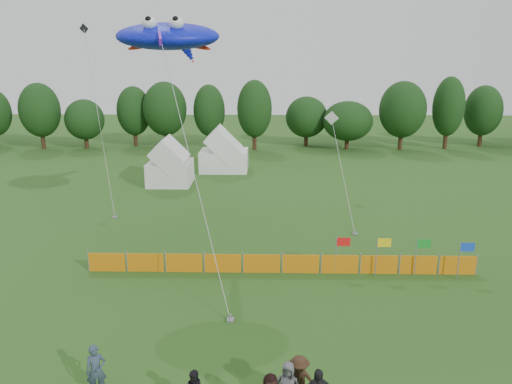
{
  "coord_description": "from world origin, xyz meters",
  "views": [
    {
      "loc": [
        0.44,
        -14.46,
        10.82
      ],
      "look_at": [
        0.0,
        6.0,
        5.2
      ],
      "focal_mm": 35.0,
      "sensor_mm": 36.0,
      "label": 1
    }
  ],
  "objects_px": {
    "tent_left": "(170,166)",
    "stingray_kite": "(170,37)",
    "tent_right": "(224,154)",
    "spectator_a": "(96,370)",
    "spectator_c": "(299,381)",
    "barrier_fence": "(281,264)"
  },
  "relations": [
    {
      "from": "tent_left",
      "to": "tent_right",
      "type": "relative_size",
      "value": 0.8
    },
    {
      "from": "tent_right",
      "to": "stingray_kite",
      "type": "xyz_separation_m",
      "value": [
        -0.89,
        -20.59,
        10.08
      ]
    },
    {
      "from": "tent_right",
      "to": "barrier_fence",
      "type": "xyz_separation_m",
      "value": [
        4.87,
        -23.56,
        -1.14
      ]
    },
    {
      "from": "barrier_fence",
      "to": "stingray_kite",
      "type": "bearing_deg",
      "value": 152.72
    },
    {
      "from": "barrier_fence",
      "to": "spectator_a",
      "type": "relative_size",
      "value": 11.14
    },
    {
      "from": "spectator_c",
      "to": "barrier_fence",
      "type": "bearing_deg",
      "value": 106.27
    },
    {
      "from": "tent_left",
      "to": "barrier_fence",
      "type": "xyz_separation_m",
      "value": [
        9.1,
        -18.17,
        -1.15
      ]
    },
    {
      "from": "tent_right",
      "to": "stingray_kite",
      "type": "height_order",
      "value": "stingray_kite"
    },
    {
      "from": "tent_left",
      "to": "tent_right",
      "type": "xyz_separation_m",
      "value": [
        4.22,
        5.39,
        -0.0
      ]
    },
    {
      "from": "spectator_a",
      "to": "stingray_kite",
      "type": "height_order",
      "value": "stingray_kite"
    },
    {
      "from": "tent_left",
      "to": "stingray_kite",
      "type": "height_order",
      "value": "stingray_kite"
    },
    {
      "from": "tent_right",
      "to": "spectator_c",
      "type": "distance_m",
      "value": 34.03
    },
    {
      "from": "spectator_c",
      "to": "tent_right",
      "type": "bearing_deg",
      "value": 113.33
    },
    {
      "from": "spectator_a",
      "to": "stingray_kite",
      "type": "bearing_deg",
      "value": 62.98
    },
    {
      "from": "tent_left",
      "to": "tent_right",
      "type": "distance_m",
      "value": 6.85
    },
    {
      "from": "tent_left",
      "to": "tent_right",
      "type": "bearing_deg",
      "value": 51.94
    },
    {
      "from": "spectator_c",
      "to": "tent_left",
      "type": "bearing_deg",
      "value": 122.98
    },
    {
      "from": "tent_right",
      "to": "spectator_a",
      "type": "bearing_deg",
      "value": -92.46
    },
    {
      "from": "tent_right",
      "to": "spectator_c",
      "type": "xyz_separation_m",
      "value": [
        5.17,
        -33.63,
        -0.76
      ]
    },
    {
      "from": "barrier_fence",
      "to": "stingray_kite",
      "type": "xyz_separation_m",
      "value": [
        -5.76,
        2.97,
        11.23
      ]
    },
    {
      "from": "spectator_a",
      "to": "stingray_kite",
      "type": "relative_size",
      "value": 0.12
    },
    {
      "from": "spectator_a",
      "to": "spectator_c",
      "type": "bearing_deg",
      "value": -28.03
    }
  ]
}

